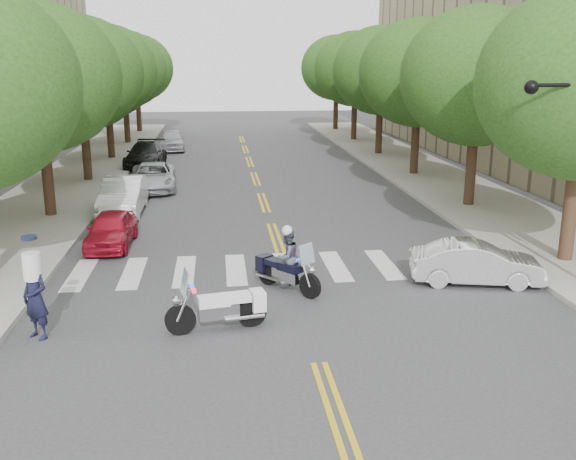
{
  "coord_description": "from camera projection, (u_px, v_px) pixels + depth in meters",
  "views": [
    {
      "loc": [
        -2.01,
        -12.24,
        6.21
      ],
      "look_at": [
        0.02,
        6.16,
        1.3
      ],
      "focal_mm": 40.0,
      "sensor_mm": 36.0,
      "label": 1
    }
  ],
  "objects": [
    {
      "name": "parked_car_d",
      "position": [
        146.0,
        155.0,
        38.48
      ],
      "size": [
        2.37,
        5.14,
        1.45
      ],
      "primitive_type": "imported",
      "rotation": [
        0.0,
        0.0,
        -0.07
      ],
      "color": "black",
      "rests_on": "ground"
    },
    {
      "name": "parked_car_c",
      "position": [
        153.0,
        177.0,
        31.58
      ],
      "size": [
        2.46,
        4.83,
        1.31
      ],
      "primitive_type": "imported",
      "rotation": [
        0.0,
        0.0,
        0.06
      ],
      "color": "#A5A9AD",
      "rests_on": "ground"
    },
    {
      "name": "tree_r_4",
      "position": [
        355.0,
        69.0,
        49.59
      ],
      "size": [
        6.4,
        6.4,
        8.45
      ],
      "color": "#382316",
      "rests_on": "ground"
    },
    {
      "name": "tree_l_5",
      "position": [
        136.0,
        68.0,
        55.4
      ],
      "size": [
        6.4,
        6.4,
        8.45
      ],
      "color": "#382316",
      "rests_on": "ground"
    },
    {
      "name": "tree_l_3",
      "position": [
        106.0,
        71.0,
        40.03
      ],
      "size": [
        6.4,
        6.4,
        8.45
      ],
      "color": "#382316",
      "rests_on": "ground"
    },
    {
      "name": "tree_r_3",
      "position": [
        381.0,
        71.0,
        41.9
      ],
      "size": [
        6.4,
        6.4,
        8.45
      ],
      "color": "#382316",
      "rests_on": "ground"
    },
    {
      "name": "tree_l_4",
      "position": [
        123.0,
        69.0,
        47.71
      ],
      "size": [
        6.4,
        6.4,
        8.45
      ],
      "color": "#382316",
      "rests_on": "ground"
    },
    {
      "name": "tree_r_2",
      "position": [
        419.0,
        73.0,
        34.21
      ],
      "size": [
        6.4,
        6.4,
        8.45
      ],
      "color": "#382316",
      "rests_on": "ground"
    },
    {
      "name": "tree_r_1",
      "position": [
        478.0,
        77.0,
        26.53
      ],
      "size": [
        6.4,
        6.4,
        8.45
      ],
      "color": "#382316",
      "rests_on": "ground"
    },
    {
      "name": "convertible",
      "position": [
        476.0,
        263.0,
        18.29
      ],
      "size": [
        3.88,
        2.04,
        1.22
      ],
      "primitive_type": "imported",
      "rotation": [
        0.0,
        0.0,
        1.36
      ],
      "color": "silver",
      "rests_on": "ground"
    },
    {
      "name": "tree_l_1",
      "position": [
        38.0,
        78.0,
        24.66
      ],
      "size": [
        6.4,
        6.4,
        8.45
      ],
      "color": "#382316",
      "rests_on": "ground"
    },
    {
      "name": "sidewalk_right",
      "position": [
        426.0,
        174.0,
        35.69
      ],
      "size": [
        5.0,
        60.0,
        0.15
      ],
      "primitive_type": "cube",
      "color": "#9E9991",
      "rests_on": "ground"
    },
    {
      "name": "parked_car_a",
      "position": [
        111.0,
        229.0,
        21.94
      ],
      "size": [
        1.54,
        3.6,
        1.21
      ],
      "primitive_type": "imported",
      "rotation": [
        0.0,
        0.0,
        -0.03
      ],
      "color": "#A51125",
      "rests_on": "ground"
    },
    {
      "name": "motorcycle_parked",
      "position": [
        225.0,
        307.0,
        15.17
      ],
      "size": [
        2.42,
        0.87,
        1.57
      ],
      "rotation": [
        0.0,
        0.0,
        1.77
      ],
      "color": "black",
      "rests_on": "ground"
    },
    {
      "name": "motorcycle_police",
      "position": [
        286.0,
        261.0,
        17.69
      ],
      "size": [
        1.66,
        1.93,
        1.87
      ],
      "rotation": [
        0.0,
        0.0,
        3.83
      ],
      "color": "black",
      "rests_on": "ground"
    },
    {
      "name": "ground",
      "position": [
        319.0,
        363.0,
        13.56
      ],
      "size": [
        140.0,
        140.0,
        0.0
      ],
      "primitive_type": "plane",
      "color": "#38383A",
      "rests_on": "ground"
    },
    {
      "name": "sidewalk_left",
      "position": [
        75.0,
        181.0,
        33.67
      ],
      "size": [
        5.0,
        60.0,
        0.15
      ],
      "primitive_type": "cube",
      "color": "#9E9991",
      "rests_on": "ground"
    },
    {
      "name": "parked_car_b",
      "position": [
        123.0,
        196.0,
        26.67
      ],
      "size": [
        1.61,
        4.57,
        1.51
      ],
      "primitive_type": "imported",
      "rotation": [
        0.0,
        0.0,
        -0.0
      ],
      "color": "white",
      "rests_on": "ground"
    },
    {
      "name": "tree_r_5",
      "position": [
        336.0,
        68.0,
        57.27
      ],
      "size": [
        6.4,
        6.4,
        8.45
      ],
      "color": "#382316",
      "rests_on": "ground"
    },
    {
      "name": "parked_car_e",
      "position": [
        172.0,
        140.0,
        45.49
      ],
      "size": [
        2.03,
        4.44,
        1.48
      ],
      "primitive_type": "imported",
      "rotation": [
        0.0,
        0.0,
        0.07
      ],
      "color": "#A5A5AA",
      "rests_on": "ground"
    },
    {
      "name": "tree_l_2",
      "position": [
        80.0,
        74.0,
        32.34
      ],
      "size": [
        6.4,
        6.4,
        8.45
      ],
      "color": "#382316",
      "rests_on": "ground"
    },
    {
      "name": "officer_standing",
      "position": [
        35.0,
        298.0,
        14.57
      ],
      "size": [
        0.86,
        0.81,
        1.97
      ],
      "primitive_type": "imported",
      "rotation": [
        0.0,
        0.0,
        -0.65
      ],
      "color": "black",
      "rests_on": "ground"
    }
  ]
}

